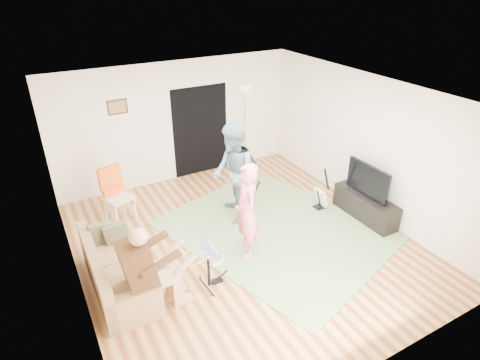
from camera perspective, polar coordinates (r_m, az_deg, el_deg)
name	(u,v)px	position (r m, az deg, el deg)	size (l,w,h in m)	color
floor	(243,243)	(7.31, 0.47, -8.91)	(6.00, 6.00, 0.00)	brown
walls	(244,176)	(6.60, 0.51, 0.54)	(5.50, 6.00, 2.70)	#EFE4CF
ceiling	(244,96)	(6.10, 0.57, 11.89)	(6.00, 6.00, 0.00)	white
window_blinds	(62,202)	(6.00, -23.97, -2.89)	(2.05, 2.05, 0.00)	olive
doorway	(201,131)	(9.40, -5.64, 6.95)	(2.10, 2.10, 0.00)	black
picture_frame	(117,107)	(8.61, -17.05, 9.90)	(0.42, 0.03, 0.32)	#3F2314
area_rug	(276,229)	(7.67, 5.17, -6.99)	(3.17, 3.89, 0.02)	#67834F
sofa	(114,275)	(6.55, -17.47, -12.71)	(0.78, 1.89, 0.77)	#A17E50
drummer	(152,276)	(5.93, -12.38, -13.25)	(0.90, 0.50, 1.38)	#502D16
drum_kit	(209,269)	(6.29, -4.48, -12.53)	(0.39, 0.69, 0.71)	black
singer	(247,211)	(6.62, 0.94, -4.43)	(0.61, 0.40, 1.68)	pink
microphone	(257,186)	(6.50, 2.50, -0.88)	(0.06, 0.06, 0.24)	black
guitarist	(233,174)	(7.51, -1.01, 0.85)	(0.94, 0.74, 1.94)	slate
guitar_held	(242,155)	(7.44, 0.33, 3.59)	(0.12, 0.60, 0.26)	white
guitar_spare	(321,197)	(8.34, 11.47, -2.40)	(0.32, 0.29, 0.89)	black
torchiere_lamp	(245,116)	(9.11, 0.72, 9.06)	(0.38, 0.38, 2.11)	black
dining_chair	(119,202)	(8.10, -16.85, -2.98)	(0.59, 0.62, 1.10)	beige
tv_cabinet	(365,207)	(8.24, 17.37, -3.63)	(0.40, 1.40, 0.50)	black
television	(368,180)	(7.92, 17.72, -0.02)	(0.06, 1.00, 0.62)	black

